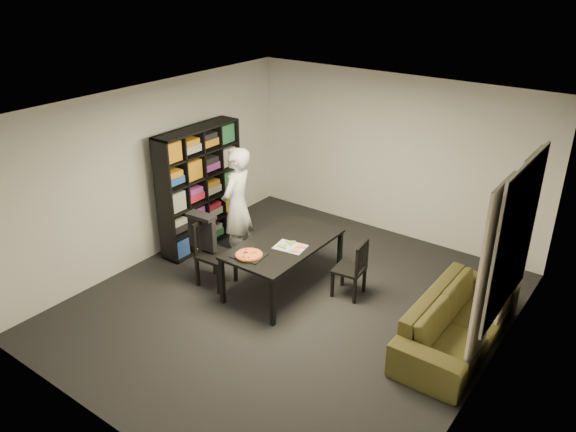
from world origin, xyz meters
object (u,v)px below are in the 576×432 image
Objects in this scene: chair_left at (210,248)px; person at (237,206)px; dining_table at (284,247)px; bookshelf at (200,188)px; pepperoni_pizza at (249,255)px; chair_right at (355,266)px; sofa at (458,321)px; baking_tray at (249,255)px.

chair_left is 0.53× the size of person.
bookshelf is at bearing 170.43° from dining_table.
chair_left is at bearing 173.39° from pepperoni_pizza.
bookshelf is 2.75m from chair_right.
pepperoni_pizza is (0.77, -0.09, 0.18)m from chair_left.
bookshelf is at bearing -108.63° from person.
person is at bearing 5.16° from chair_left.
chair_right is 1.51m from sofa.
sofa is at bearing 16.98° from baking_tray.
chair_right is at bearing 81.55° from person.
chair_left reaches higher than dining_table.
sofa is at bearing -81.63° from chair_left.
bookshelf is at bearing 45.73° from chair_left.
baking_tray is (0.76, -0.07, 0.16)m from chair_left.
person is (0.81, -0.08, -0.07)m from bookshelf.
pepperoni_pizza is at bearing -27.39° from bookshelf.
pepperoni_pizza is at bearing 107.44° from sofa.
bookshelf is 4.75× the size of baking_tray.
chair_left reaches higher than pepperoni_pizza.
sofa is (3.29, 0.70, -0.23)m from chair_left.
person reaches higher than chair_left.
bookshelf is at bearing 152.61° from pepperoni_pizza.
chair_right is 1.41m from pepperoni_pizza.
chair_left is (-0.90, -0.48, -0.10)m from dining_table.
baking_tray is 0.03m from pepperoni_pizza.
dining_table is 1.03m from chair_left.
chair_left is 2.35× the size of baking_tray.
bookshelf reaches higher than sofa.
dining_table is 0.57m from baking_tray.
dining_table is 0.79× the size of sofa.
sofa is at bearing -1.20° from bookshelf.
chair_right is 1.95m from person.
bookshelf reaches higher than chair_left.
sofa is (2.51, 0.79, -0.41)m from pepperoni_pizza.
baking_tray is at bearing 106.98° from sofa.
bookshelf is 1.07× the size of person.
bookshelf is at bearing 88.80° from sofa.
dining_table is 2.42m from sofa.
person reaches higher than baking_tray.
baking_tray is (0.87, -0.78, -0.18)m from person.
baking_tray is 0.19× the size of sofa.
chair_right is at bearing 1.49° from bookshelf.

